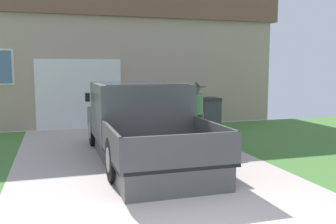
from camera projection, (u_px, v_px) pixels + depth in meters
pickup_truck at (140, 123)px, 8.48m from camera, size 2.15×5.09×1.68m
person_with_hat at (196, 110)px, 9.62m from camera, size 0.49×0.49×1.65m
handbag at (197, 143)px, 9.46m from camera, size 0.33×0.20×0.42m
house_with_garage at (112, 58)px, 15.91m from camera, size 11.38×7.19×4.79m
wheeled_trash_bin at (209, 112)px, 12.21m from camera, size 0.60×0.72×1.05m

